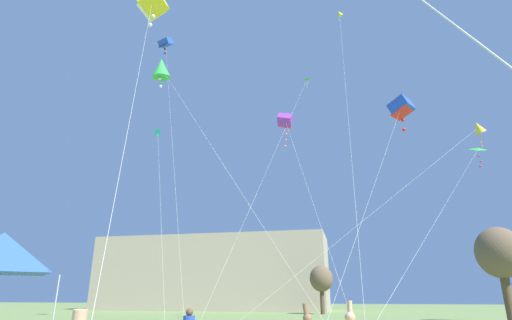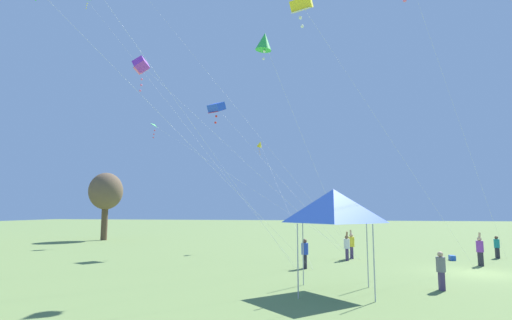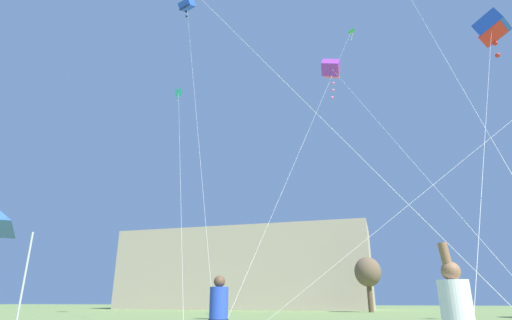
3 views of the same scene
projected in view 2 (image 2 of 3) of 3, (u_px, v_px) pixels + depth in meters
The scene contains 17 objects.
ground_plane at pixel (478, 273), 21.91m from camera, with size 220.00×220.00×0.00m, color olive.
tree_far_centre at pixel (106, 192), 46.54m from camera, with size 3.85×3.85×7.78m.
festival_tent at pixel (334, 206), 17.23m from camera, with size 3.24×3.24×4.36m.
cooler_box at pixel (452, 258), 27.57m from camera, with size 0.68×0.32×0.33m, color blue.
person_blue_shirt at pixel (305, 253), 23.75m from camera, with size 0.41×0.41×1.73m.
person_grey_shirt at pixel (441, 269), 17.36m from camera, with size 0.39×0.39×1.65m.
person_purple_shirt at pixel (480, 250), 24.88m from camera, with size 0.42×0.42×2.06m.
person_teal_shirt at pixel (497, 246), 28.74m from camera, with size 0.37×0.37×1.58m.
person_white_shirt at pixel (347, 246), 27.56m from camera, with size 0.40×0.40×1.97m.
person_yellow_shirt at pixel (351, 245), 28.59m from camera, with size 0.42×0.42×2.04m.
kite_yellow_diamond_1 at pixel (260, 145), 37.29m from camera, with size 12.21×5.71×9.95m.
kite_blue_box_2 at pixel (216, 108), 35.72m from camera, with size 5.80×12.19×13.14m.
kite_green_delta_3 at pixel (156, 127), 43.64m from camera, with size 11.33×21.27×13.03m.
kite_purple_box_4 at pixel (141, 66), 29.38m from camera, with size 4.76×15.16×14.65m.
kite_yellow_box_5 at pixel (302, 5), 22.99m from camera, with size 6.04×10.64×15.84m.
kite_green_delta_7 at pixel (93, 7), 32.11m from camera, with size 3.72×17.55×20.65m.
kite_green_diamond_10 at pixel (264, 42), 22.76m from camera, with size 9.41×5.58×13.58m.
Camera 2 is at (-24.40, 7.82, 3.46)m, focal length 28.00 mm.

